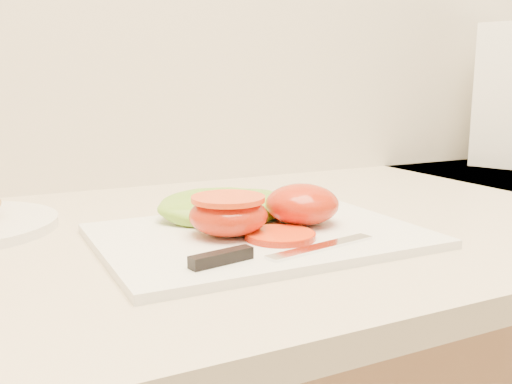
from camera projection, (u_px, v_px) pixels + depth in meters
name	position (u px, v px, depth m)	size (l,w,h in m)	color
cutting_board	(260.00, 236.00, 0.66)	(0.36, 0.26, 0.01)	white
tomato_half_dome	(302.00, 204.00, 0.69)	(0.09, 0.09, 0.05)	red
tomato_half_cut	(228.00, 214.00, 0.64)	(0.09, 0.09, 0.04)	red
tomato_slice_0	(280.00, 235.00, 0.63)	(0.08, 0.08, 0.01)	#F34B1A
tomato_slice_1	(279.00, 237.00, 0.63)	(0.07, 0.07, 0.01)	#F34B1A
lettuce_leaf_0	(222.00, 207.00, 0.72)	(0.16, 0.11, 0.03)	#84BA31
lettuce_leaf_1	(252.00, 205.00, 0.74)	(0.12, 0.09, 0.03)	#84BA31
knife	(263.00, 253.00, 0.56)	(0.22, 0.04, 0.01)	silver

